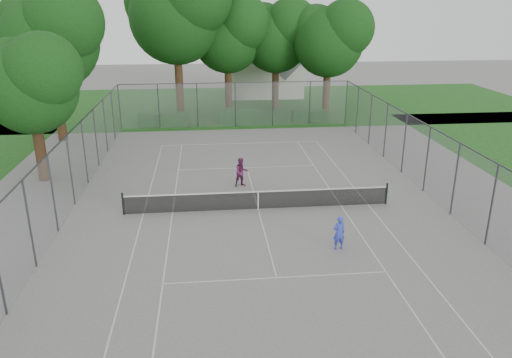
{
  "coord_description": "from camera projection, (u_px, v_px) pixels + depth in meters",
  "views": [
    {
      "loc": [
        -2.38,
        -22.16,
        9.55
      ],
      "look_at": [
        0.0,
        1.0,
        1.2
      ],
      "focal_mm": 35.0,
      "sensor_mm": 36.0,
      "label": 1
    }
  ],
  "objects": [
    {
      "name": "hedge_left",
      "position": [
        163.0,
        119.0,
        40.33
      ],
      "size": [
        3.97,
        1.19,
        0.99
      ],
      "primitive_type": "cube",
      "color": "#174817",
      "rests_on": "ground"
    },
    {
      "name": "ground",
      "position": [
        258.0,
        209.0,
        24.2
      ],
      "size": [
        120.0,
        120.0,
        0.0
      ],
      "primitive_type": "plane",
      "color": "slate",
      "rests_on": "ground"
    },
    {
      "name": "hedge_mid",
      "position": [
        241.0,
        115.0,
        41.36
      ],
      "size": [
        3.59,
        1.02,
        1.13
      ],
      "primitive_type": "cube",
      "color": "#174817",
      "rests_on": "ground"
    },
    {
      "name": "hedge_right",
      "position": [
        310.0,
        116.0,
        41.9
      ],
      "size": [
        2.9,
        1.06,
        0.87
      ],
      "primitive_type": "cube",
      "color": "#174817",
      "rests_on": "ground"
    },
    {
      "name": "house",
      "position": [
        263.0,
        58.0,
        52.2
      ],
      "size": [
        7.79,
        6.03,
        9.69
      ],
      "color": "beige",
      "rests_on": "ground"
    },
    {
      "name": "woman_player",
      "position": [
        241.0,
        172.0,
        26.98
      ],
      "size": [
        0.91,
        0.79,
        1.59
      ],
      "primitive_type": "imported",
      "rotation": [
        0.0,
        0.0,
        0.29
      ],
      "color": "#64214D",
      "rests_on": "ground"
    },
    {
      "name": "grass_far",
      "position": [
        230.0,
        104.0,
        48.55
      ],
      "size": [
        60.0,
        20.0,
        0.0
      ],
      "primitive_type": "cube",
      "color": "#1B4E16",
      "rests_on": "ground"
    },
    {
      "name": "tree_far_left",
      "position": [
        177.0,
        9.0,
        41.34
      ],
      "size": [
        9.01,
        8.22,
        12.95
      ],
      "color": "#382314",
      "rests_on": "ground"
    },
    {
      "name": "tree_far_midleft",
      "position": [
        228.0,
        32.0,
        43.51
      ],
      "size": [
        7.07,
        6.45,
        10.16
      ],
      "color": "#382314",
      "rests_on": "ground"
    },
    {
      "name": "perimeter_fence",
      "position": [
        258.0,
        174.0,
        23.59
      ],
      "size": [
        18.08,
        34.08,
        3.52
      ],
      "color": "#38383D",
      "rests_on": "ground"
    },
    {
      "name": "girl_player",
      "position": [
        339.0,
        233.0,
        20.1
      ],
      "size": [
        0.58,
        0.43,
        1.44
      ],
      "primitive_type": "imported",
      "rotation": [
        0.0,
        0.0,
        3.31
      ],
      "color": "blue",
      "rests_on": "ground"
    },
    {
      "name": "tree_far_midright",
      "position": [
        277.0,
        33.0,
        44.34
      ],
      "size": [
        6.88,
        6.28,
        9.89
      ],
      "color": "#382314",
      "rests_on": "ground"
    },
    {
      "name": "court_markings",
      "position": [
        258.0,
        209.0,
        24.2
      ],
      "size": [
        11.03,
        23.83,
        0.01
      ],
      "color": "silver",
      "rests_on": "ground"
    },
    {
      "name": "tree_side_front",
      "position": [
        31.0,
        80.0,
        26.22
      ],
      "size": [
        5.67,
        5.18,
        8.15
      ],
      "color": "#382314",
      "rests_on": "ground"
    },
    {
      "name": "tree_far_right",
      "position": [
        330.0,
        36.0,
        42.06
      ],
      "size": [
        6.79,
        6.2,
        9.76
      ],
      "color": "#382314",
      "rests_on": "ground"
    },
    {
      "name": "tennis_net",
      "position": [
        258.0,
        199.0,
        24.03
      ],
      "size": [
        12.87,
        0.1,
        1.1
      ],
      "color": "black",
      "rests_on": "ground"
    },
    {
      "name": "tree_side_back",
      "position": [
        50.0,
        33.0,
        33.66
      ],
      "size": [
        7.56,
        6.9,
        10.87
      ],
      "color": "#382314",
      "rests_on": "ground"
    }
  ]
}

